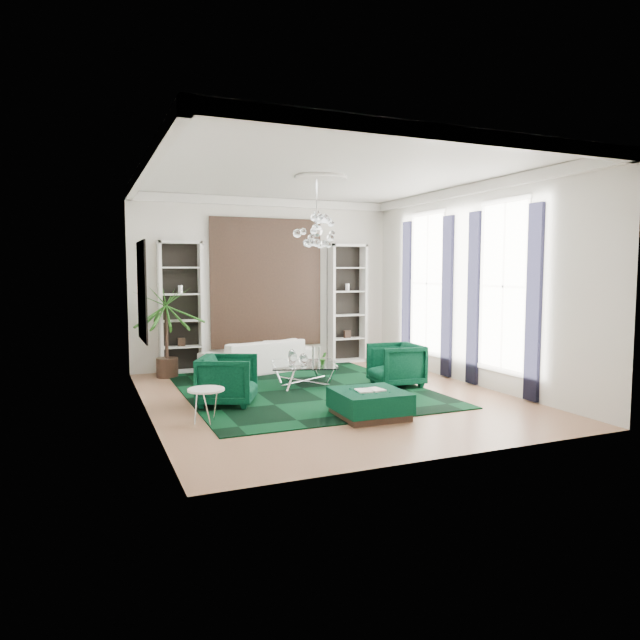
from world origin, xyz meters
name	(u,v)px	position (x,y,z in m)	size (l,w,h in m)	color
floor	(328,397)	(0.00, 0.00, -0.01)	(6.00, 7.00, 0.02)	tan
ceiling	(328,173)	(0.00, 0.00, 3.81)	(6.00, 7.00, 0.02)	white
wall_back	(266,283)	(0.00, 3.51, 1.90)	(6.00, 0.02, 3.80)	silver
wall_front	(451,295)	(0.00, -3.51, 1.90)	(6.00, 0.02, 3.80)	silver
wall_left	(144,289)	(-3.01, 0.00, 1.90)	(0.02, 7.00, 3.80)	silver
wall_right	(472,285)	(3.01, 0.00, 1.90)	(0.02, 7.00, 3.80)	silver
crown_molding	(328,180)	(0.00, 0.00, 3.70)	(6.00, 7.00, 0.18)	white
ceiling_medallion	(321,178)	(0.00, 0.30, 3.77)	(0.90, 0.90, 0.05)	white
tapestry	(267,283)	(0.00, 3.46, 1.90)	(2.50, 0.06, 2.80)	black
shelving_left	(181,307)	(-1.95, 3.31, 1.40)	(0.90, 0.38, 2.80)	white
shelving_right	(347,303)	(1.95, 3.31, 1.40)	(0.90, 0.38, 2.80)	white
painting	(143,291)	(-2.97, 0.60, 1.85)	(0.04, 1.30, 1.60)	black
window_near	(504,286)	(2.99, -0.90, 1.90)	(0.03, 1.10, 2.90)	white
curtain_near_a	(534,303)	(2.96, -1.68, 1.65)	(0.07, 0.30, 3.25)	black
curtain_near_b	(473,299)	(2.96, -0.12, 1.65)	(0.07, 0.30, 3.25)	black
window_far	(427,284)	(2.99, 1.50, 1.90)	(0.03, 1.10, 2.90)	white
curtain_far_a	(447,297)	(2.96, 0.72, 1.65)	(0.07, 0.30, 3.25)	black
curtain_far_b	(407,294)	(2.96, 2.28, 1.65)	(0.07, 0.30, 3.25)	black
rug	(302,389)	(-0.19, 0.74, 0.01)	(4.20, 5.00, 0.02)	black
sofa	(258,356)	(-0.43, 2.74, 0.35)	(2.39, 0.94, 0.70)	white
armchair_left	(228,380)	(-1.74, 0.07, 0.41)	(0.87, 0.89, 0.81)	black
armchair_right	(396,365)	(1.55, 0.32, 0.41)	(0.87, 0.89, 0.81)	black
coffee_table	(304,374)	(-0.02, 1.09, 0.21)	(1.20, 1.20, 0.41)	white
ottoman_side	(221,369)	(-1.32, 2.35, 0.20)	(0.90, 0.90, 0.40)	black
ottoman_front	(370,404)	(0.03, -1.51, 0.20)	(1.00, 1.00, 0.40)	black
book	(370,390)	(0.03, -1.51, 0.42)	(0.42, 0.28, 0.03)	white
side_table	(206,407)	(-2.30, -0.96, 0.25)	(0.52, 0.52, 0.50)	white
palm	(166,319)	(-2.31, 2.92, 1.20)	(1.50, 1.50, 2.40)	#286B1E
chandelier	(317,231)	(-0.14, 0.14, 2.85)	(0.80, 0.80, 0.72)	white
table_plant	(323,358)	(0.28, 0.84, 0.53)	(0.13, 0.11, 0.24)	#286B1E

